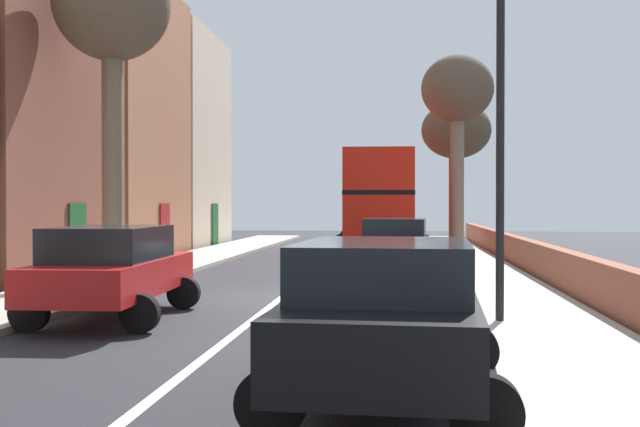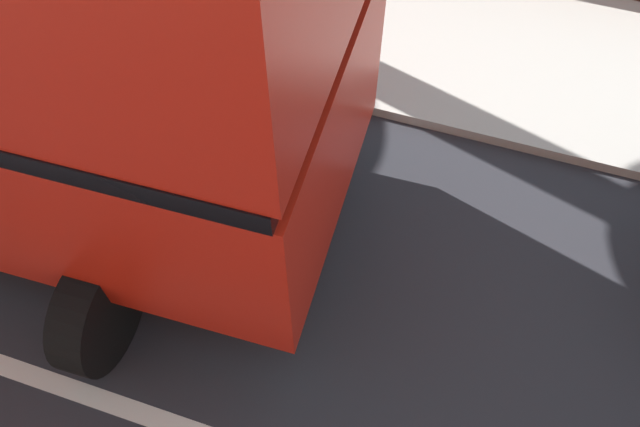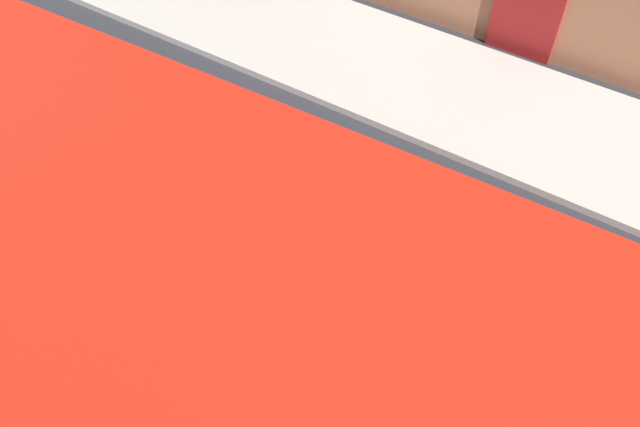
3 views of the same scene
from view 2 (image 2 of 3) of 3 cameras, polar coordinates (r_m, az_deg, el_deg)
The scene contains 0 objects.
Camera 2 is at (-0.84, 8.92, 5.13)m, focal length 35.49 mm.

